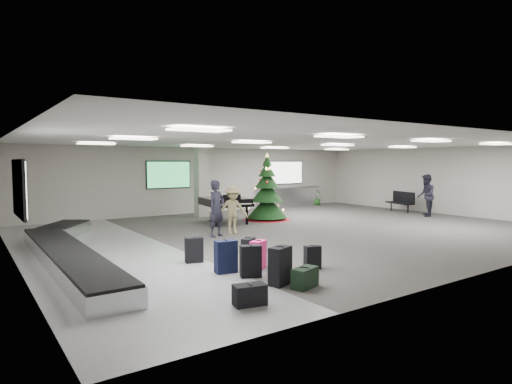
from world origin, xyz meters
TOP-DOWN VIEW (x-y plane):
  - ground at (0.00, 0.00)m, footprint 18.00×18.00m
  - room_envelope at (-0.38, 0.67)m, footprint 18.02×14.02m
  - baggage_carousel at (-7.84, -0.08)m, footprint 2.28×9.71m
  - service_counter at (5.00, 6.65)m, footprint 4.05×0.65m
  - suitcase_0 at (-4.77, -5.12)m, footprint 0.57×0.43m
  - suitcase_1 at (-4.94, -4.29)m, footprint 0.50×0.38m
  - pink_suitcase at (-4.38, -3.77)m, footprint 0.48×0.40m
  - suitcase_3 at (-4.28, -3.21)m, footprint 0.47×0.43m
  - navy_suitcase at (-5.20, -3.68)m, footprint 0.52×0.35m
  - green_duffel at (-4.48, -5.55)m, footprint 0.66×0.47m
  - suitcase_7 at (-3.36, -4.53)m, footprint 0.41×0.29m
  - suitcase_8 at (-5.34, -2.38)m, footprint 0.47×0.34m
  - black_duffel at (-5.97, -5.80)m, footprint 0.62×0.42m
  - christmas_tree at (0.79, 2.96)m, footprint 2.03×2.03m
  - grand_piano at (-1.22, 3.07)m, footprint 1.95×2.36m
  - bench at (8.06, 1.54)m, footprint 0.95×1.69m
  - traveler_a at (-3.05, 0.54)m, footprint 0.80×0.65m
  - traveler_b at (-2.29, 0.77)m, footprint 1.20×0.88m
  - traveler_bench at (7.48, -0.23)m, footprint 1.19×1.14m
  - potted_plant_left at (2.92, 5.64)m, footprint 0.52×0.47m
  - potted_plant_right at (6.85, 6.43)m, footprint 0.71×0.71m

SIDE VIEW (x-z plane):
  - ground at x=0.00m, z-range 0.00..0.00m
  - black_duffel at x=-5.97m, z-range -0.01..0.38m
  - green_duffel at x=-4.48m, z-range -0.01..0.41m
  - baggage_carousel at x=-7.84m, z-range 0.00..0.43m
  - suitcase_7 at x=-3.36m, z-range -0.01..0.55m
  - suitcase_3 at x=-4.28m, z-range -0.01..0.64m
  - suitcase_8 at x=-5.34m, z-range -0.01..0.64m
  - pink_suitcase at x=-4.38m, z-range -0.01..0.67m
  - suitcase_1 at x=-4.94m, z-range -0.01..0.70m
  - navy_suitcase at x=-5.20m, z-range -0.01..0.75m
  - suitcase_0 at x=-4.77m, z-range -0.01..0.79m
  - potted_plant_left at x=2.92m, z-range 0.00..0.80m
  - potted_plant_right at x=6.85m, z-range 0.00..0.90m
  - service_counter at x=5.00m, z-range 0.01..1.09m
  - bench at x=8.06m, z-range 0.06..1.08m
  - traveler_b at x=-2.29m, z-range 0.00..1.66m
  - grand_piano at x=-1.22m, z-range 0.26..1.48m
  - traveler_a at x=-3.05m, z-range 0.00..1.89m
  - traveler_bench at x=7.48m, z-range 0.00..1.93m
  - christmas_tree at x=0.79m, z-range -0.46..2.44m
  - room_envelope at x=-0.38m, z-range 0.73..3.94m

